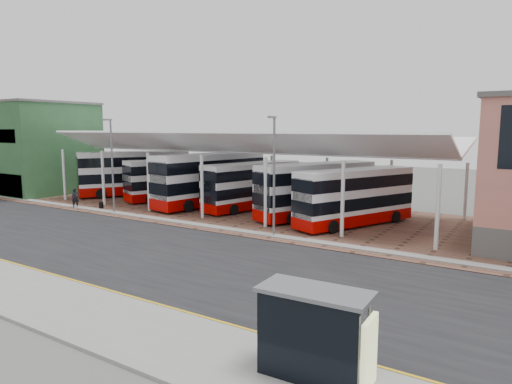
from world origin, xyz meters
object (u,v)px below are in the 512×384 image
pedestrian (75,198)px  bus_shelter (320,328)px  bus_2 (210,180)px  bus_4 (316,191)px  bus_5 (355,198)px  bus_0 (134,173)px  bus_1 (174,179)px  bus_3 (252,186)px

pedestrian → bus_shelter: bus_shelter is taller
bus_2 → pedestrian: bearing=-130.4°
bus_4 → bus_5: 3.90m
bus_0 → bus_1: 5.81m
bus_0 → bus_shelter: 40.30m
bus_1 → bus_3: (9.72, -0.38, 0.03)m
bus_0 → bus_2: (11.17, -0.83, 0.07)m
bus_4 → bus_2: bearing=-156.2°
bus_2 → bus_3: bus_2 is taller
bus_2 → bus_4: (10.99, -0.12, -0.23)m
bus_0 → bus_1: bearing=33.2°
bus_1 → bus_shelter: (27.01, -23.43, -0.34)m
bus_4 → bus_shelter: bearing=-40.1°
bus_3 → pedestrian: bus_3 is taller
bus_0 → bus_2: size_ratio=0.92×
bus_2 → bus_5: 14.76m
bus_5 → pedestrian: bus_5 is taller
bus_0 → bus_shelter: size_ratio=3.34×
bus_2 → bus_5: (14.70, -1.30, -0.34)m
bus_1 → bus_shelter: bearing=-20.1°
bus_3 → bus_shelter: (17.29, -23.06, -0.36)m
bus_3 → bus_shelter: size_ratio=3.12×
bus_shelter → pedestrian: bearing=152.2°
pedestrian → bus_3: bearing=-35.2°
bus_0 → pedestrian: bearing=-46.5°
bus_2 → bus_3: 4.40m
bus_2 → pedestrian: 12.42m
bus_2 → bus_0: bearing=-174.0°
bus_4 → bus_5: (3.72, -1.18, -0.11)m
bus_0 → bus_shelter: (32.81, -23.39, -0.66)m
bus_0 → bus_5: size_ratio=1.08×
bus_0 → bus_4: bus_0 is taller
bus_4 → pedestrian: bearing=-135.0°
bus_1 → pedestrian: size_ratio=5.72×
bus_0 → bus_shelter: bus_0 is taller
bus_shelter → bus_2: bearing=131.3°
bus_5 → pedestrian: bearing=-141.3°
bus_1 → bus_2: (5.37, -0.88, 0.38)m
bus_1 → bus_5: (20.07, -2.18, 0.05)m
bus_1 → bus_3: size_ratio=0.98×
bus_0 → pedestrian: bus_0 is taller
bus_0 → bus_5: bearing=28.1°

